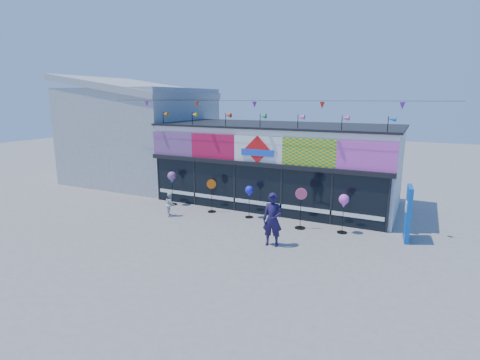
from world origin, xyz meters
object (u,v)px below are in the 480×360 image
Objects in this scene: spinner_0 at (172,178)px; spinner_2 at (249,192)px; spinner_4 at (344,202)px; adult_man at (273,220)px; blue_sign at (408,213)px; spinner_3 at (301,207)px; spinner_1 at (212,195)px; child at (170,204)px.

spinner_0 reaches higher than spinner_2.
adult_man is (-2.08, -2.52, -0.30)m from spinner_4.
spinner_4 is at bearing -178.62° from blue_sign.
spinner_4 is (1.71, 0.23, 0.38)m from spinner_3.
spinner_1 is at bearing 175.09° from blue_sign.
spinner_3 is at bearing -4.71° from spinner_1.
spinner_1 is at bearing -4.52° from spinner_0.
spinner_4 is 1.45× the size of child.
spinner_2 is at bearing 120.75° from adult_man.
spinner_0 reaches higher than child.
spinner_4 is 3.28m from adult_man.
spinner_3 is at bearing -118.52° from child.
spinner_0 is at bearing 177.75° from spinner_2.
adult_man is at bearing -129.64° from spinner_4.
spinner_4 is at bearing -1.29° from spinner_1.
blue_sign reaches higher than adult_man.
blue_sign reaches higher than spinner_1.
spinner_1 is 1.44× the size of child.
spinner_1 is 0.92× the size of spinner_3.
child is (1.01, -1.56, -0.84)m from spinner_0.
spinner_0 is at bearing 177.80° from spinner_4.
spinner_2 is at bearing -2.25° from spinner_0.
adult_man reaches higher than child.
spinner_1 is at bearing -84.44° from child.
blue_sign is at bearing -119.25° from child.
spinner_0 is at bearing -4.93° from child.
spinner_2 is 0.86× the size of spinner_3.
spinner_0 is 1.17× the size of spinner_2.
spinner_3 is 1.08× the size of spinner_4.
spinner_1 is at bearing 139.01° from adult_man.
spinner_2 reaches higher than child.
spinner_3 is at bearing -172.21° from spinner_4.
blue_sign is 5.29m from adult_man.
spinner_0 is 7.04m from spinner_3.
spinner_0 is 4.44m from spinner_2.
spinner_3 is (7.00, -0.57, -0.47)m from spinner_0.
blue_sign is at bearing 1.12° from spinner_1.
spinner_0 reaches higher than spinner_1.
spinner_2 is at bearing 175.26° from blue_sign.
spinner_2 is 0.92× the size of spinner_4.
spinner_1 is 6.28m from spinner_4.
spinner_3 is 0.87× the size of adult_man.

